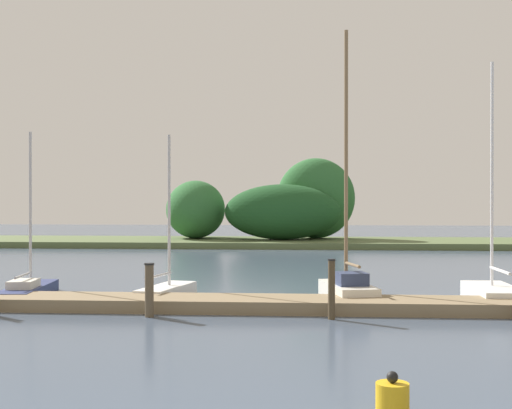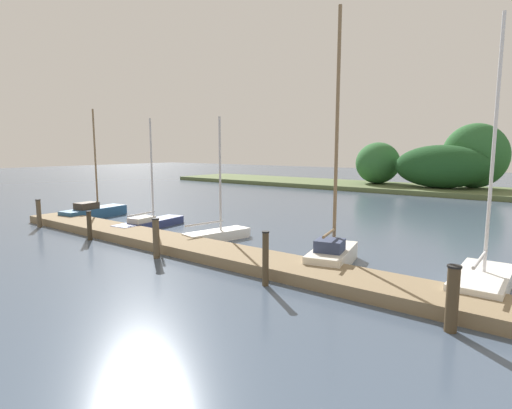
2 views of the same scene
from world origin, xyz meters
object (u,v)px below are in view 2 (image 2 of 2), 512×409
mooring_piling_0 (39,213)px  mooring_piling_2 (156,238)px  mooring_piling_1 (89,225)px  mooring_piling_4 (452,299)px  sailboat_3 (333,250)px  sailboat_4 (483,278)px  sailboat_0 (95,211)px  sailboat_1 (151,222)px  mooring_piling_3 (266,258)px  sailboat_2 (219,233)px

mooring_piling_0 → mooring_piling_2: (8.95, -0.11, 0.02)m
mooring_piling_1 → mooring_piling_4: mooring_piling_4 is taller
sailboat_3 → sailboat_4: sailboat_3 is taller
sailboat_0 → mooring_piling_4: size_ratio=4.17×
sailboat_1 → mooring_piling_3: size_ratio=3.37×
sailboat_1 → sailboat_4: (14.15, -0.12, 0.07)m
mooring_piling_3 → sailboat_0: bearing=166.7°
sailboat_4 → mooring_piling_4: 3.20m
sailboat_0 → mooring_piling_2: sailboat_0 is taller
sailboat_4 → mooring_piling_2: size_ratio=5.09×
sailboat_0 → sailboat_3: size_ratio=0.73×
mooring_piling_0 → mooring_piling_1: mooring_piling_0 is taller
sailboat_0 → sailboat_4: bearing=-98.0°
sailboat_3 → mooring_piling_3: (-0.56, -2.94, 0.27)m
mooring_piling_2 → mooring_piling_4: mooring_piling_4 is taller
sailboat_0 → mooring_piling_3: (14.10, -3.33, 0.40)m
sailboat_4 → mooring_piling_3: (-4.84, -3.22, 0.44)m
sailboat_1 → mooring_piling_3: bearing=-116.2°
mooring_piling_0 → sailboat_3: bearing=11.2°
sailboat_4 → mooring_piling_2: bearing=108.0°
mooring_piling_1 → sailboat_3: bearing=16.3°
mooring_piling_2 → mooring_piling_0: bearing=179.3°
sailboat_0 → sailboat_2: sailboat_0 is taller
mooring_piling_2 → mooring_piling_3: 4.71m
sailboat_0 → mooring_piling_0: (0.44, -3.21, 0.31)m
sailboat_2 → sailboat_3: sailboat_3 is taller
sailboat_1 → sailboat_3: sailboat_3 is taller
sailboat_1 → mooring_piling_4: bearing=-109.7°
sailboat_2 → mooring_piling_2: bearing=-164.8°
mooring_piling_0 → mooring_piling_3: (13.66, -0.12, 0.09)m
mooring_piling_0 → mooring_piling_2: 8.95m
mooring_piling_2 → mooring_piling_1: bearing=178.8°
sailboat_2 → mooring_piling_0: size_ratio=3.70×
mooring_piling_0 → mooring_piling_1: (4.51, -0.01, -0.07)m
sailboat_1 → mooring_piling_0: 5.43m
mooring_piling_3 → mooring_piling_2: bearing=179.8°
sailboat_1 → sailboat_4: bearing=-96.9°
mooring_piling_0 → sailboat_2: bearing=20.7°
mooring_piling_0 → mooring_piling_3: bearing=-0.5°
sailboat_2 → sailboat_1: bearing=103.1°
mooring_piling_3 → mooring_piling_0: bearing=179.5°
sailboat_0 → sailboat_4: size_ratio=0.83×
sailboat_0 → sailboat_1: size_ratio=1.14×
mooring_piling_1 → mooring_piling_2: 4.44m
sailboat_3 → mooring_piling_2: (-5.27, -2.93, 0.20)m
sailboat_1 → mooring_piling_2: bearing=-132.4°
sailboat_3 → mooring_piling_0: sailboat_3 is taller
mooring_piling_3 → mooring_piling_4: bearing=0.5°
mooring_piling_4 → sailboat_3: bearing=145.3°
mooring_piling_1 → mooring_piling_4: 13.89m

